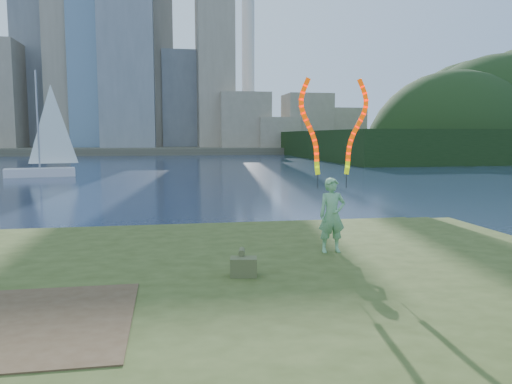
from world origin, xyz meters
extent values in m
plane|color=#17233A|center=(0.00, 0.00, 0.00)|extent=(320.00, 320.00, 0.00)
cube|color=#374619|center=(0.00, -2.50, 0.15)|extent=(20.00, 18.00, 0.30)
cube|color=#374619|center=(0.00, -2.20, 0.40)|extent=(17.00, 15.00, 0.30)
cube|color=#374619|center=(0.00, -2.00, 0.65)|extent=(14.00, 12.00, 0.30)
cube|color=#47331E|center=(-2.20, -3.20, 0.81)|extent=(3.20, 3.00, 0.02)
cube|color=#4C4737|center=(0.00, 95.00, 0.60)|extent=(320.00, 40.00, 1.20)
cylinder|color=silver|center=(18.00, 102.00, 30.20)|extent=(2.80, 2.80, 58.00)
imported|color=#1A7B25|center=(3.31, -0.01, 1.59)|extent=(0.58, 0.38, 1.58)
cylinder|color=black|center=(3.02, 0.10, 2.31)|extent=(0.02, 0.02, 0.30)
cylinder|color=black|center=(3.65, 0.09, 2.31)|extent=(0.02, 0.02, 0.30)
cube|color=#4F542F|center=(1.19, -1.50, 0.97)|extent=(0.51, 0.39, 0.33)
cylinder|color=#4F542F|center=(1.19, -1.28, 1.19)|extent=(0.16, 0.32, 0.11)
cube|color=silver|center=(-10.22, 32.46, 0.32)|extent=(5.51, 2.79, 0.74)
cylinder|color=gray|center=(-10.22, 32.46, 4.42)|extent=(0.15, 0.15, 8.01)
camera|label=1|loc=(-0.09, -9.97, 3.25)|focal=35.00mm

